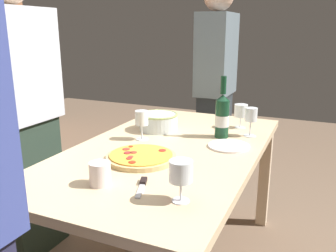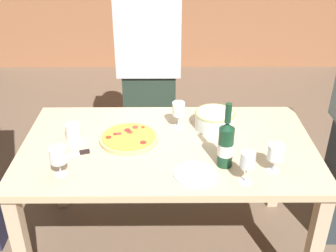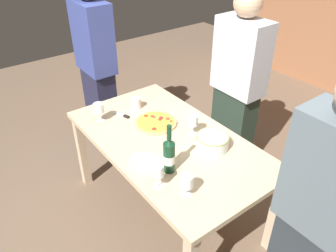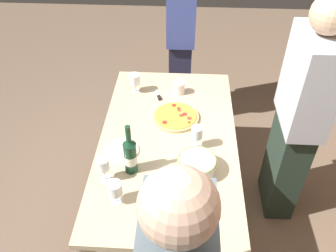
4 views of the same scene
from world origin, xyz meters
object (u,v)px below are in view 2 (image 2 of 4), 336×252
object	(u,v)px
wine_bottle	(226,144)
pizza_knife	(78,153)
person_guest_left	(149,69)
wine_glass_far_right	(179,110)
wine_glass_far_left	(276,153)
side_plate	(195,174)
serving_bowl	(215,119)
dining_table	(168,158)
wine_glass_near_pizza	(58,156)
cup_amber	(73,132)
wine_glass_by_bottle	(247,162)
pizza	(129,138)

from	to	relation	value
wine_bottle	pizza_knife	distance (m)	0.77
wine_bottle	person_guest_left	bearing A→B (deg)	111.38
wine_glass_far_right	pizza_knife	xyz separation A→B (m)	(-0.53, -0.28, -0.11)
wine_glass_far_left	side_plate	size ratio (longest dim) A/B	0.68
serving_bowl	wine_bottle	distance (m)	0.39
side_plate	dining_table	bearing A→B (deg)	114.63
wine_glass_far_left	side_plate	distance (m)	0.40
wine_glass_near_pizza	side_plate	size ratio (longest dim) A/B	0.71
wine_glass_far_left	wine_glass_near_pizza	bearing A→B (deg)	-178.54
cup_amber	wine_bottle	bearing A→B (deg)	-17.77
wine_glass_far_right	person_guest_left	size ratio (longest dim) A/B	0.10
wine_bottle	cup_amber	distance (m)	0.85
dining_table	pizza_knife	distance (m)	0.49
serving_bowl	person_guest_left	world-z (taller)	person_guest_left
wine_glass_near_pizza	side_plate	bearing A→B (deg)	-0.37
wine_glass_near_pizza	wine_glass_by_bottle	size ratio (longest dim) A/B	0.93
pizza	person_guest_left	world-z (taller)	person_guest_left
cup_amber	pizza_knife	xyz separation A→B (m)	(0.05, -0.16, -0.04)
pizza	wine_glass_far_right	distance (m)	0.33
dining_table	wine_glass_far_right	size ratio (longest dim) A/B	9.86
pizza_knife	wine_bottle	bearing A→B (deg)	-7.78
wine_glass_near_pizza	person_guest_left	size ratio (longest dim) A/B	0.09
pizza	cup_amber	distance (m)	0.31
wine_bottle	cup_amber	bearing A→B (deg)	162.23
dining_table	wine_bottle	distance (m)	0.41
wine_glass_by_bottle	wine_glass_far_right	bearing A→B (deg)	119.79
wine_glass_far_left	pizza_knife	world-z (taller)	wine_glass_far_left
wine_bottle	wine_glass_far_left	size ratio (longest dim) A/B	2.34
pizza	serving_bowl	bearing A→B (deg)	16.34
dining_table	wine_glass_near_pizza	world-z (taller)	wine_glass_near_pizza
wine_glass_far_left	pizza_knife	bearing A→B (deg)	171.09
dining_table	wine_glass_far_left	size ratio (longest dim) A/B	10.89
side_plate	serving_bowl	bearing A→B (deg)	73.38
wine_bottle	wine_glass_near_pizza	size ratio (longest dim) A/B	2.26
serving_bowl	wine_glass_by_bottle	distance (m)	0.54
cup_amber	side_plate	size ratio (longest dim) A/B	0.43
person_guest_left	dining_table	bearing A→B (deg)	0.00
wine_glass_by_bottle	wine_glass_far_right	xyz separation A→B (m)	(-0.30, 0.53, -0.00)
serving_bowl	wine_glass_far_left	world-z (taller)	wine_glass_far_left
wine_glass_far_right	pizza_knife	distance (m)	0.61
wine_bottle	wine_glass_near_pizza	world-z (taller)	wine_bottle
dining_table	person_guest_left	size ratio (longest dim) A/B	0.95
wine_glass_far_left	side_plate	bearing A→B (deg)	-175.46
wine_bottle	person_guest_left	world-z (taller)	person_guest_left
cup_amber	side_plate	xyz separation A→B (m)	(0.66, -0.34, -0.04)
wine_glass_by_bottle	wine_glass_far_right	distance (m)	0.61
serving_bowl	wine_glass_far_right	size ratio (longest dim) A/B	1.44
person_guest_left	wine_glass_by_bottle	bearing A→B (deg)	13.74
wine_glass_near_pizza	wine_glass_far_right	world-z (taller)	wine_glass_far_right
side_plate	wine_bottle	bearing A→B (deg)	28.70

